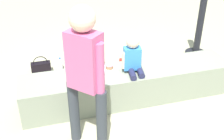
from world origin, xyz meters
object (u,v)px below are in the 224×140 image
(water_bottle_near_gift, at_px, (60,64))
(party_cup_red, at_px, (121,62))
(cake_box_white, at_px, (187,66))
(handbag_black_leather, at_px, (41,68))
(child_seated, at_px, (133,56))
(handbag_brown_canvas, at_px, (96,70))
(cake_plate, at_px, (110,68))
(adult_standing, at_px, (85,70))
(gift_bag, at_px, (75,57))

(water_bottle_near_gift, distance_m, party_cup_red, 0.98)
(cake_box_white, bearing_deg, handbag_black_leather, 166.62)
(child_seated, bearing_deg, handbag_brown_canvas, 116.12)
(handbag_brown_canvas, bearing_deg, child_seated, -63.88)
(cake_plate, xyz_separation_m, handbag_brown_canvas, (-0.06, 0.52, -0.31))
(handbag_black_leather, xyz_separation_m, handbag_brown_canvas, (0.78, -0.37, 0.03))
(adult_standing, bearing_deg, party_cup_red, 61.47)
(gift_bag, relative_size, party_cup_red, 3.32)
(handbag_black_leather, relative_size, handbag_brown_canvas, 0.83)
(adult_standing, xyz_separation_m, water_bottle_near_gift, (-0.09, 1.71, -0.82))
(party_cup_red, distance_m, handbag_black_leather, 1.28)
(adult_standing, distance_m, water_bottle_near_gift, 1.90)
(water_bottle_near_gift, xyz_separation_m, handbag_brown_canvas, (0.48, -0.40, 0.03))
(adult_standing, distance_m, handbag_brown_canvas, 1.57)
(child_seated, relative_size, water_bottle_near_gift, 2.25)
(adult_standing, relative_size, cake_box_white, 5.07)
(handbag_brown_canvas, bearing_deg, handbag_black_leather, 154.41)
(child_seated, distance_m, cake_box_white, 1.34)
(child_seated, bearing_deg, cake_box_white, 24.70)
(child_seated, distance_m, gift_bag, 1.37)
(gift_bag, xyz_separation_m, handbag_black_leather, (-0.54, -0.12, -0.04))
(adult_standing, relative_size, party_cup_red, 15.85)
(child_seated, xyz_separation_m, cake_box_white, (1.10, 0.51, -0.57))
(party_cup_red, xyz_separation_m, cake_box_white, (0.93, -0.47, 0.02))
(water_bottle_near_gift, relative_size, handbag_brown_canvas, 0.61)
(party_cup_red, distance_m, handbag_brown_canvas, 0.59)
(water_bottle_near_gift, relative_size, handbag_black_leather, 0.73)
(gift_bag, bearing_deg, cake_box_white, -21.13)
(adult_standing, distance_m, cake_plate, 1.02)
(adult_standing, xyz_separation_m, gift_bag, (0.15, 1.80, -0.77))
(adult_standing, distance_m, party_cup_red, 2.04)
(water_bottle_near_gift, bearing_deg, handbag_brown_canvas, -39.94)
(cake_box_white, bearing_deg, party_cup_red, 153.53)
(cake_plate, xyz_separation_m, handbag_black_leather, (-0.84, 0.89, -0.35))
(child_seated, distance_m, handbag_black_leather, 1.61)
(child_seated, xyz_separation_m, cake_plate, (-0.26, 0.14, -0.19))
(adult_standing, bearing_deg, cake_plate, 60.17)
(gift_bag, xyz_separation_m, handbag_brown_canvas, (0.24, -0.49, -0.01))
(handbag_brown_canvas, bearing_deg, cake_plate, -83.16)
(party_cup_red, distance_m, cake_box_white, 1.04)
(gift_bag, height_order, water_bottle_near_gift, gift_bag)
(cake_plate, xyz_separation_m, party_cup_red, (0.43, 0.83, -0.40))
(child_seated, xyz_separation_m, gift_bag, (-0.56, 1.15, -0.50))
(gift_bag, bearing_deg, handbag_black_leather, -167.76)
(gift_bag, bearing_deg, cake_plate, -73.52)
(cake_box_white, height_order, handbag_black_leather, handbag_black_leather)
(party_cup_red, xyz_separation_m, handbag_brown_canvas, (-0.49, -0.31, 0.08))
(handbag_black_leather, bearing_deg, cake_box_white, -13.38)
(gift_bag, distance_m, water_bottle_near_gift, 0.27)
(cake_plate, height_order, cake_box_white, cake_plate)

